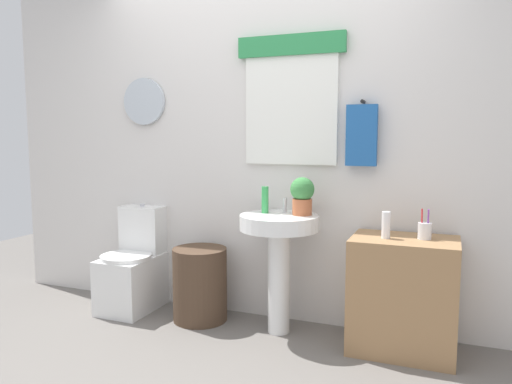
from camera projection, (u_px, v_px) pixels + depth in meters
ground_plane at (188, 383)px, 2.66m from camera, size 8.00×8.00×0.00m
back_wall at (264, 139)px, 3.57m from camera, size 4.40×0.18×2.60m
toilet at (134, 270)px, 3.80m from camera, size 0.38×0.51×0.80m
laundry_hamper at (200, 284)px, 3.55m from camera, size 0.39×0.39×0.53m
pedestal_sink at (279, 244)px, 3.29m from camera, size 0.53×0.53×0.81m
faucet at (285, 205)px, 3.37m from camera, size 0.03×0.03×0.10m
wooden_cabinet at (403, 295)px, 3.03m from camera, size 0.63×0.44×0.71m
soap_bottle at (265, 200)px, 3.35m from camera, size 0.05×0.05×0.18m
potted_plant at (302, 195)px, 3.26m from camera, size 0.16×0.16×0.25m
lotion_bottle at (386, 225)px, 2.98m from camera, size 0.05×0.05×0.16m
toothbrush_cup at (425, 231)px, 2.96m from camera, size 0.08×0.08×0.19m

